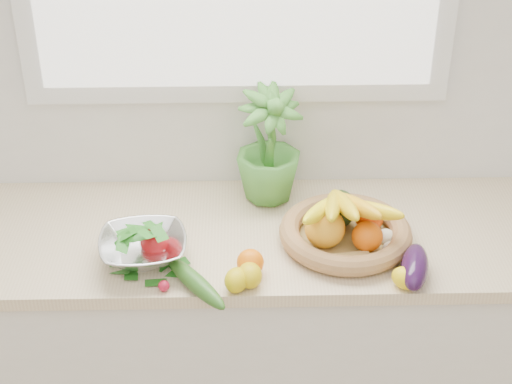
{
  "coord_description": "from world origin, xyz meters",
  "views": [
    {
      "loc": [
        0.0,
        -0.0,
        2.24
      ],
      "look_at": [
        0.05,
        1.93,
        1.05
      ],
      "focal_mm": 55.0,
      "sensor_mm": 36.0,
      "label": 1
    }
  ],
  "objects_px": {
    "potted_herb": "(269,145)",
    "fruit_basket": "(345,227)",
    "eggplant": "(415,267)",
    "cucumber": "(195,283)",
    "apple": "(155,242)",
    "colander_with_spinach": "(143,243)"
  },
  "relations": [
    {
      "from": "potted_herb",
      "to": "fruit_basket",
      "type": "xyz_separation_m",
      "value": [
        0.21,
        -0.25,
        -0.14
      ]
    },
    {
      "from": "eggplant",
      "to": "fruit_basket",
      "type": "height_order",
      "value": "fruit_basket"
    },
    {
      "from": "cucumber",
      "to": "apple",
      "type": "bearing_deg",
      "value": 126.06
    },
    {
      "from": "fruit_basket",
      "to": "potted_herb",
      "type": "bearing_deg",
      "value": 130.57
    },
    {
      "from": "eggplant",
      "to": "colander_with_spinach",
      "type": "distance_m",
      "value": 0.76
    },
    {
      "from": "eggplant",
      "to": "cucumber",
      "type": "bearing_deg",
      "value": -176.36
    },
    {
      "from": "cucumber",
      "to": "eggplant",
      "type": "bearing_deg",
      "value": 3.64
    },
    {
      "from": "potted_herb",
      "to": "eggplant",
      "type": "bearing_deg",
      "value": -47.89
    },
    {
      "from": "cucumber",
      "to": "fruit_basket",
      "type": "xyz_separation_m",
      "value": [
        0.43,
        0.22,
        0.03
      ]
    },
    {
      "from": "fruit_basket",
      "to": "colander_with_spinach",
      "type": "xyz_separation_m",
      "value": [
        -0.58,
        -0.08,
        0.01
      ]
    },
    {
      "from": "colander_with_spinach",
      "to": "apple",
      "type": "bearing_deg",
      "value": 53.91
    },
    {
      "from": "cucumber",
      "to": "fruit_basket",
      "type": "relative_size",
      "value": 0.61
    },
    {
      "from": "eggplant",
      "to": "cucumber",
      "type": "distance_m",
      "value": 0.6
    },
    {
      "from": "colander_with_spinach",
      "to": "cucumber",
      "type": "bearing_deg",
      "value": -40.93
    },
    {
      "from": "cucumber",
      "to": "potted_herb",
      "type": "height_order",
      "value": "potted_herb"
    },
    {
      "from": "eggplant",
      "to": "potted_herb",
      "type": "bearing_deg",
      "value": 132.11
    },
    {
      "from": "fruit_basket",
      "to": "colander_with_spinach",
      "type": "relative_size",
      "value": 1.64
    },
    {
      "from": "apple",
      "to": "potted_herb",
      "type": "relative_size",
      "value": 0.23
    },
    {
      "from": "cucumber",
      "to": "fruit_basket",
      "type": "bearing_deg",
      "value": 26.76
    },
    {
      "from": "apple",
      "to": "eggplant",
      "type": "height_order",
      "value": "apple"
    },
    {
      "from": "fruit_basket",
      "to": "colander_with_spinach",
      "type": "height_order",
      "value": "fruit_basket"
    },
    {
      "from": "apple",
      "to": "colander_with_spinach",
      "type": "relative_size",
      "value": 0.3
    }
  ]
}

